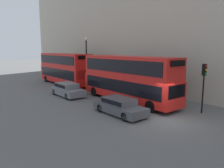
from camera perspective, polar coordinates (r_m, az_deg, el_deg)
The scene contains 8 objects.
ground_plane at distance 16.39m, azimuth 14.03°, elevation -8.99°, with size 200.00×200.00×0.00m, color #5B5B5B.
bus_leading at distance 20.89m, azimuth 4.10°, elevation 1.90°, with size 2.59×11.12×4.35m.
bus_second_in_queue at distance 31.74m, azimuth -12.33°, elevation 4.22°, with size 2.59×10.97×4.38m.
car_dark_sedan at distance 16.95m, azimuth 1.98°, elevation -5.66°, with size 1.82×4.58×1.30m.
car_hatchback at distance 23.95m, azimuth -11.60°, elevation -1.32°, with size 1.88×4.62×1.42m.
traffic_light at distance 18.27m, azimuth 22.92°, elevation 1.45°, with size 0.30×0.36×3.90m.
street_lamp at distance 30.48m, azimuth -6.72°, elevation 7.27°, with size 0.44×0.44×6.59m.
pedestrian at distance 35.30m, azimuth -10.34°, elevation 2.18°, with size 0.36×0.36×1.80m.
Camera 1 is at (-12.54, -9.29, 5.03)m, focal length 35.00 mm.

